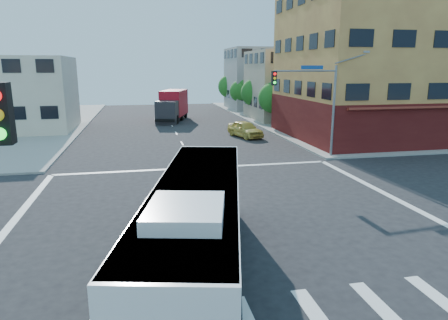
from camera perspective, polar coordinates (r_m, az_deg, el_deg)
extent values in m
plane|color=black|center=(18.97, -0.06, -8.05)|extent=(120.00, 120.00, 0.00)
cube|color=gray|center=(65.37, 24.66, 5.93)|extent=(50.00, 50.00, 0.15)
cube|color=gold|center=(42.89, 22.15, 12.34)|extent=(18.00, 15.00, 14.00)
cube|color=#571613|center=(43.16, 21.58, 5.72)|extent=(18.09, 15.08, 4.00)
cube|color=maroon|center=(37.31, 27.72, 6.60)|extent=(16.00, 1.60, 0.51)
cube|color=tan|center=(55.35, 10.27, 10.43)|extent=(12.00, 10.00, 9.00)
cube|color=gray|center=(68.52, 5.86, 11.45)|extent=(12.00, 10.00, 10.00)
cube|color=beige|center=(49.28, -27.83, 8.27)|extent=(12.00, 10.00, 8.00)
cylinder|color=slate|center=(31.77, 15.35, 6.57)|extent=(0.18, 0.18, 7.00)
cylinder|color=slate|center=(30.31, 11.61, 12.36)|extent=(5.01, 0.62, 0.12)
cube|color=black|center=(29.19, 7.16, 11.52)|extent=(0.32, 0.30, 1.00)
sphere|color=#FF0C0C|center=(29.02, 7.28, 12.10)|extent=(0.20, 0.20, 0.20)
sphere|color=yellow|center=(29.03, 7.26, 11.51)|extent=(0.20, 0.20, 0.20)
sphere|color=#19FF33|center=(29.04, 7.25, 10.92)|extent=(0.20, 0.20, 0.20)
cube|color=navy|center=(30.55, 12.48, 12.79)|extent=(1.80, 0.22, 0.28)
cube|color=gray|center=(33.04, 19.63, 14.35)|extent=(0.50, 0.22, 0.14)
cube|color=black|center=(7.41, -29.27, 5.78)|extent=(0.32, 0.30, 1.00)
sphere|color=#19FF33|center=(7.28, -29.40, 3.27)|extent=(0.20, 0.20, 0.20)
cylinder|color=#3D2516|center=(48.23, 6.99, 5.96)|extent=(0.28, 0.28, 1.92)
sphere|color=#1D5819|center=(47.99, 7.07, 8.81)|extent=(3.60, 3.60, 3.60)
sphere|color=#1D5819|center=(47.79, 7.68, 9.86)|extent=(2.52, 2.52, 2.52)
cylinder|color=#3D2516|center=(55.81, 4.36, 7.01)|extent=(0.28, 0.28, 1.99)
sphere|color=#1D5819|center=(55.60, 4.40, 9.59)|extent=(3.80, 3.80, 3.80)
sphere|color=#1D5819|center=(55.38, 4.91, 10.55)|extent=(2.66, 2.66, 2.66)
cylinder|color=#3D2516|center=(63.50, 2.35, 7.72)|extent=(0.28, 0.28, 1.89)
sphere|color=#1D5819|center=(63.33, 2.37, 9.80)|extent=(3.40, 3.40, 3.40)
sphere|color=#1D5819|center=(63.10, 2.80, 10.55)|extent=(2.38, 2.38, 2.38)
cylinder|color=#3D2516|center=(71.25, 0.78, 8.36)|extent=(0.28, 0.28, 2.03)
sphere|color=#1D5819|center=(71.09, 0.78, 10.46)|extent=(4.00, 4.00, 4.00)
sphere|color=#1D5819|center=(70.85, 1.16, 11.26)|extent=(2.80, 2.80, 2.80)
cube|color=black|center=(13.67, -3.66, -14.27)|extent=(5.35, 12.51, 0.46)
cube|color=white|center=(13.14, -3.74, -9.43)|extent=(5.33, 12.49, 2.90)
cube|color=black|center=(13.08, -3.75, -8.71)|extent=(5.29, 12.14, 1.27)
cube|color=black|center=(18.84, -2.09, -2.18)|extent=(2.34, 0.61, 1.37)
cube|color=#E5590C|center=(18.62, -2.11, 0.87)|extent=(1.91, 0.50, 0.29)
cube|color=white|center=(12.68, -3.83, -3.62)|extent=(5.22, 12.24, 0.12)
cube|color=white|center=(9.72, -5.51, -7.39)|extent=(2.28, 2.60, 0.37)
cube|color=#0A6D39|center=(13.17, -9.73, -13.08)|extent=(1.30, 5.45, 0.29)
cube|color=#0A6D39|center=(12.93, 2.05, -13.39)|extent=(1.30, 5.45, 0.29)
cylinder|color=black|center=(17.36, -6.55, -8.31)|extent=(0.54, 1.10, 1.06)
cylinder|color=#99999E|center=(17.38, -7.02, -8.30)|extent=(0.16, 0.52, 0.53)
cylinder|color=black|center=(17.19, 1.60, -8.44)|extent=(0.54, 1.10, 1.06)
cylinder|color=#99999E|center=(17.20, 2.08, -8.44)|extent=(0.16, 0.52, 0.53)
cube|color=#242429|center=(50.17, -8.13, 6.73)|extent=(3.10, 3.03, 2.84)
cube|color=black|center=(49.12, -8.42, 7.10)|extent=(2.22, 0.75, 1.09)
cube|color=#B00E1D|center=(54.12, -7.15, 8.14)|extent=(4.29, 6.62, 3.28)
cube|color=black|center=(53.01, -7.39, 6.19)|extent=(4.85, 9.06, 0.33)
cylinder|color=black|center=(50.76, -9.30, 5.77)|extent=(0.61, 1.13, 1.09)
cylinder|color=black|center=(50.24, -6.76, 5.77)|extent=(0.61, 1.13, 1.09)
cylinder|color=black|center=(53.81, -8.47, 6.20)|extent=(0.61, 1.13, 1.09)
cylinder|color=black|center=(53.32, -6.06, 6.21)|extent=(0.61, 1.13, 1.09)
cylinder|color=black|center=(56.45, -7.82, 6.54)|extent=(0.61, 1.13, 1.09)
cylinder|color=black|center=(55.98, -5.51, 6.54)|extent=(0.61, 1.13, 1.09)
imported|color=gold|center=(40.32, 3.05, 4.44)|extent=(3.16, 5.10, 1.62)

